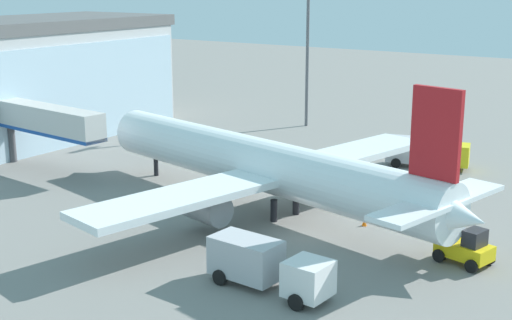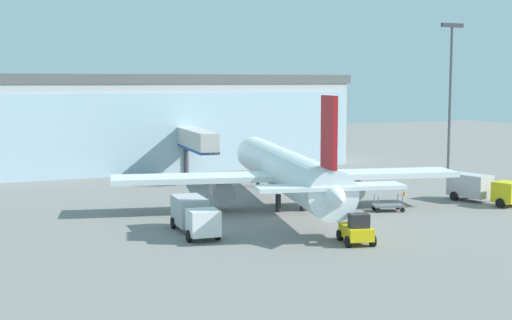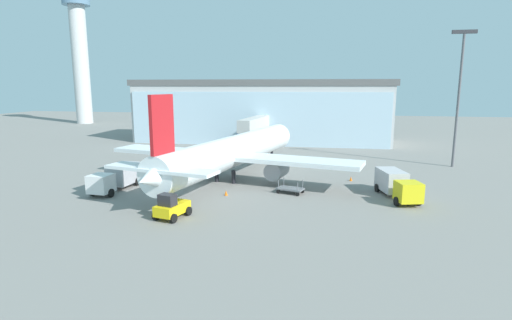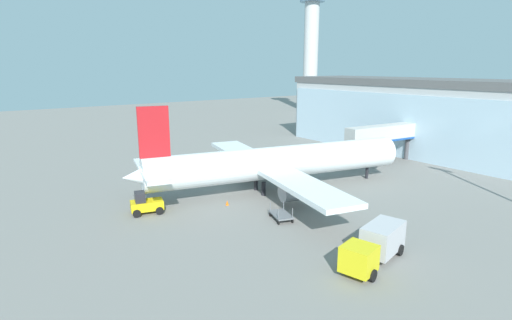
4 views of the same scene
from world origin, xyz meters
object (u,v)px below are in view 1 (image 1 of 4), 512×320
object	(u,v)px
fuel_truck	(424,152)
baggage_cart	(377,191)
apron_light_mast	(308,29)
pushback_tug	(466,249)
safety_cone_nose	(364,222)
safety_cone_wingtip	(336,164)
jet_bridge	(43,121)
airplane	(266,166)
catering_truck	(265,264)

from	to	relation	value
fuel_truck	baggage_cart	world-z (taller)	fuel_truck
apron_light_mast	pushback_tug	size ratio (longest dim) A/B	5.36
safety_cone_nose	safety_cone_wingtip	distance (m)	16.26
jet_bridge	baggage_cart	distance (m)	29.71
safety_cone_wingtip	fuel_truck	bearing A→B (deg)	-57.84
pushback_tug	safety_cone_nose	xyz separation A→B (m)	(2.83, 8.03, -0.70)
apron_light_mast	airplane	xyz separation A→B (m)	(-29.35, -13.42, -7.80)
catering_truck	safety_cone_nose	distance (m)	12.67
airplane	catering_truck	xyz separation A→B (m)	(-11.48, -7.45, -1.97)
airplane	baggage_cart	xyz separation A→B (m)	(7.80, -5.37, -2.94)
airplane	baggage_cart	size ratio (longest dim) A/B	11.31
pushback_tug	safety_cone_wingtip	size ratio (longest dim) A/B	6.44
catering_truck	baggage_cart	distance (m)	19.42
fuel_truck	baggage_cart	xyz separation A→B (m)	(-10.98, -0.34, -0.97)
safety_cone_nose	safety_cone_wingtip	size ratio (longest dim) A/B	1.00
pushback_tug	safety_cone_wingtip	xyz separation A→B (m)	(16.23, 17.24, -0.70)
catering_truck	fuel_truck	size ratio (longest dim) A/B	0.98
baggage_cart	pushback_tug	size ratio (longest dim) A/B	0.89
safety_cone_wingtip	airplane	bearing A→B (deg)	-173.21
apron_light_mast	fuel_truck	world-z (taller)	apron_light_mast
fuel_truck	catering_truck	bearing A→B (deg)	-99.93
airplane	safety_cone_wingtip	bearing A→B (deg)	-70.62
airplane	apron_light_mast	bearing A→B (deg)	-52.82
baggage_cart	jet_bridge	bearing A→B (deg)	-54.42
airplane	safety_cone_wingtip	distance (m)	14.97
baggage_cart	safety_cone_wingtip	distance (m)	9.79
fuel_truck	pushback_tug	bearing A→B (deg)	-77.40
baggage_cart	catering_truck	bearing A→B (deg)	23.69
jet_bridge	safety_cone_wingtip	bearing A→B (deg)	-137.42
jet_bridge	baggage_cart	bearing A→B (deg)	-156.57
apron_light_mast	airplane	bearing A→B (deg)	-155.42
baggage_cart	safety_cone_nose	xyz separation A→B (m)	(-6.66, -2.11, -0.23)
fuel_truck	pushback_tug	distance (m)	23.01
catering_truck	safety_cone_wingtip	bearing A→B (deg)	113.37
baggage_cart	safety_cone_wingtip	world-z (taller)	baggage_cart
jet_bridge	catering_truck	xyz separation A→B (m)	(-10.17, -30.05, -3.12)
jet_bridge	baggage_cart	size ratio (longest dim) A/B	4.63
fuel_truck	safety_cone_wingtip	bearing A→B (deg)	-162.33
fuel_truck	safety_cone_nose	world-z (taller)	fuel_truck
safety_cone_wingtip	catering_truck	bearing A→B (deg)	-160.56
airplane	fuel_truck	xyz separation A→B (m)	(18.79, -5.04, -1.97)
fuel_truck	baggage_cart	size ratio (longest dim) A/B	2.42
catering_truck	baggage_cart	xyz separation A→B (m)	(19.28, 2.08, -0.97)
airplane	safety_cone_nose	xyz separation A→B (m)	(1.14, -7.48, -3.16)
fuel_truck	safety_cone_wingtip	world-z (taller)	fuel_truck
baggage_cart	pushback_tug	xyz separation A→B (m)	(-9.50, -10.14, 0.47)
pushback_tug	safety_cone_wingtip	bearing A→B (deg)	-29.06
pushback_tug	safety_cone_nose	bearing A→B (deg)	-5.24
apron_light_mast	fuel_truck	distance (m)	23.41
safety_cone_nose	pushback_tug	bearing A→B (deg)	-109.44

